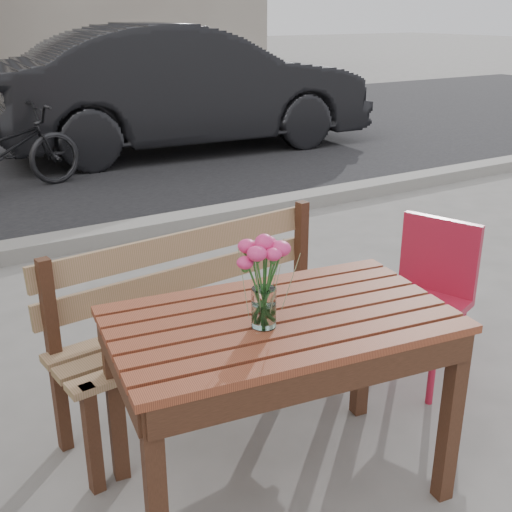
% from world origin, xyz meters
% --- Properties ---
extents(ground, '(80.00, 80.00, 0.00)m').
position_xyz_m(ground, '(0.00, 0.00, 0.00)').
color(ground, '#605E5C').
rests_on(ground, ground).
extents(street, '(30.00, 8.12, 0.12)m').
position_xyz_m(street, '(0.00, 5.06, 0.03)').
color(street, black).
rests_on(street, ground).
extents(main_table, '(1.28, 0.86, 0.74)m').
position_xyz_m(main_table, '(-0.06, -0.07, 0.62)').
color(main_table, '#612B19').
rests_on(main_table, ground).
extents(main_bench, '(1.44, 0.55, 0.88)m').
position_xyz_m(main_bench, '(-0.05, 0.58, 0.53)').
color(main_bench, olive).
rests_on(main_bench, ground).
extents(red_chair, '(0.51, 0.51, 0.80)m').
position_xyz_m(red_chair, '(1.02, 0.26, 0.46)').
color(red_chair, '#A31931').
rests_on(red_chair, ground).
extents(main_vase, '(0.18, 0.18, 0.33)m').
position_xyz_m(main_vase, '(-0.16, -0.11, 0.94)').
color(main_vase, white).
rests_on(main_vase, main_table).
extents(parked_car, '(4.93, 2.01, 1.59)m').
position_xyz_m(parked_car, '(2.48, 6.02, 0.80)').
color(parked_car, black).
rests_on(parked_car, ground).
extents(bicycle, '(1.70, 0.84, 0.86)m').
position_xyz_m(bicycle, '(-0.04, 4.99, 0.43)').
color(bicycle, black).
rests_on(bicycle, ground).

